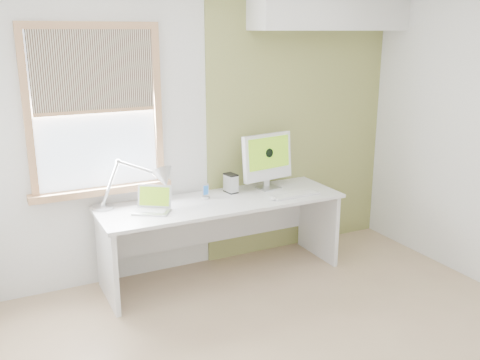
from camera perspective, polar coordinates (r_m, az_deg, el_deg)
room at (r=3.43m, az=7.84°, el=0.57°), size 4.04×3.54×2.64m
accent_wall at (r=5.39m, az=6.29°, el=6.14°), size 2.00×0.02×2.60m
soffit at (r=5.30m, az=9.61°, el=17.80°), size 1.60×0.40×0.42m
window at (r=4.58m, az=-15.20°, el=7.08°), size 1.20×0.14×1.42m
desk at (r=4.86m, az=-2.25°, el=-4.18°), size 2.20×0.70×0.73m
desk_lamp at (r=4.58m, az=-9.41°, el=-0.14°), size 0.72×0.40×0.43m
laptop at (r=4.52m, az=-9.33°, el=-2.65°), size 0.37×0.36×0.20m
phone_dock at (r=4.79m, az=-3.70°, el=-1.55°), size 0.08×0.08×0.14m
external_drive at (r=4.95m, az=-0.99°, el=-0.34°), size 0.10×0.15×0.18m
imac at (r=5.05m, az=2.94°, el=2.37°), size 0.54×0.21×0.53m
keyboard at (r=4.89m, az=5.92°, el=-1.60°), size 0.48×0.15×0.02m
mouse at (r=4.76m, az=3.60°, el=-1.96°), size 0.09×0.11×0.03m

